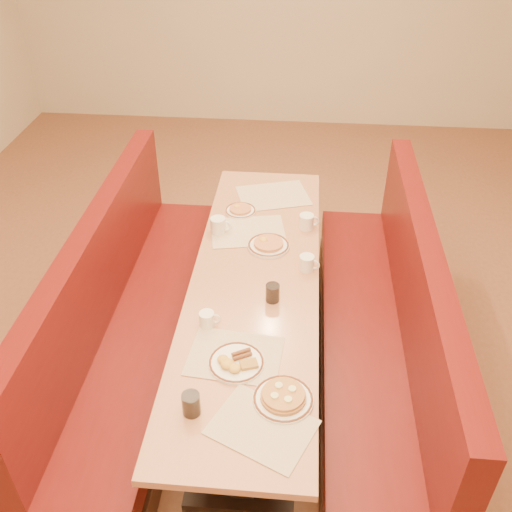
# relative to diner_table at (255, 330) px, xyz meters

# --- Properties ---
(ground) EXTENTS (8.00, 8.00, 0.00)m
(ground) POSITION_rel_diner_table_xyz_m (0.00, 0.00, -0.37)
(ground) COLOR #9E6647
(ground) RESTS_ON ground
(room_envelope) EXTENTS (6.04, 8.04, 2.82)m
(room_envelope) POSITION_rel_diner_table_xyz_m (0.00, 0.00, 1.56)
(room_envelope) COLOR beige
(room_envelope) RESTS_ON ground
(diner_table) EXTENTS (0.70, 2.50, 0.75)m
(diner_table) POSITION_rel_diner_table_xyz_m (0.00, 0.00, 0.00)
(diner_table) COLOR black
(diner_table) RESTS_ON ground
(booth_left) EXTENTS (0.55, 2.50, 1.05)m
(booth_left) POSITION_rel_diner_table_xyz_m (-0.73, 0.00, -0.01)
(booth_left) COLOR #4C3326
(booth_left) RESTS_ON ground
(booth_right) EXTENTS (0.55, 2.50, 1.05)m
(booth_right) POSITION_rel_diner_table_xyz_m (0.73, 0.00, -0.01)
(booth_right) COLOR #4C3326
(booth_right) RESTS_ON ground
(placemat_near_left) EXTENTS (0.46, 0.36, 0.00)m
(placemat_near_left) POSITION_rel_diner_table_xyz_m (-0.04, -0.58, 0.38)
(placemat_near_left) COLOR beige
(placemat_near_left) RESTS_ON diner_table
(placemat_near_right) EXTENTS (0.49, 0.44, 0.00)m
(placemat_near_right) POSITION_rel_diner_table_xyz_m (0.12, -0.97, 0.38)
(placemat_near_right) COLOR beige
(placemat_near_right) RESTS_ON diner_table
(placemat_far_left) EXTENTS (0.50, 0.41, 0.00)m
(placemat_far_left) POSITION_rel_diner_table_xyz_m (-0.08, 0.47, 0.38)
(placemat_far_left) COLOR beige
(placemat_far_left) RESTS_ON diner_table
(placemat_far_right) EXTENTS (0.54, 0.47, 0.00)m
(placemat_far_right) POSITION_rel_diner_table_xyz_m (0.04, 0.92, 0.38)
(placemat_far_right) COLOR beige
(placemat_far_right) RESTS_ON diner_table
(pancake_plate) EXTENTS (0.26, 0.26, 0.06)m
(pancake_plate) POSITION_rel_diner_table_xyz_m (0.20, -0.82, 0.40)
(pancake_plate) COLOR white
(pancake_plate) RESTS_ON diner_table
(eggs_plate) EXTENTS (0.26, 0.26, 0.05)m
(eggs_plate) POSITION_rel_diner_table_xyz_m (-0.03, -0.63, 0.39)
(eggs_plate) COLOR white
(eggs_plate) RESTS_ON diner_table
(extra_plate_mid) EXTENTS (0.25, 0.25, 0.05)m
(extra_plate_mid) POSITION_rel_diner_table_xyz_m (0.05, 0.32, 0.39)
(extra_plate_mid) COLOR white
(extra_plate_mid) RESTS_ON diner_table
(extra_plate_far) EXTENTS (0.20, 0.20, 0.04)m
(extra_plate_far) POSITION_rel_diner_table_xyz_m (-0.16, 0.70, 0.39)
(extra_plate_far) COLOR white
(extra_plate_far) RESTS_ON diner_table
(coffee_mug_a) EXTENTS (0.12, 0.08, 0.09)m
(coffee_mug_a) POSITION_rel_diner_table_xyz_m (0.28, 0.12, 0.42)
(coffee_mug_a) COLOR white
(coffee_mug_a) RESTS_ON diner_table
(coffee_mug_b) EXTENTS (0.11, 0.08, 0.08)m
(coffee_mug_b) POSITION_rel_diner_table_xyz_m (-0.20, -0.38, 0.42)
(coffee_mug_b) COLOR white
(coffee_mug_b) RESTS_ON diner_table
(coffee_mug_c) EXTENTS (0.13, 0.09, 0.10)m
(coffee_mug_c) POSITION_rel_diner_table_xyz_m (0.27, 0.54, 0.43)
(coffee_mug_c) COLOR white
(coffee_mug_c) RESTS_ON diner_table
(coffee_mug_d) EXTENTS (0.13, 0.09, 0.10)m
(coffee_mug_d) POSITION_rel_diner_table_xyz_m (-0.26, 0.45, 0.43)
(coffee_mug_d) COLOR white
(coffee_mug_d) RESTS_ON diner_table
(soda_tumbler_near) EXTENTS (0.08, 0.08, 0.11)m
(soda_tumbler_near) POSITION_rel_diner_table_xyz_m (-0.18, -0.91, 0.43)
(soda_tumbler_near) COLOR black
(soda_tumbler_near) RESTS_ON diner_table
(soda_tumbler_mid) EXTENTS (0.07, 0.07, 0.10)m
(soda_tumbler_mid) POSITION_rel_diner_table_xyz_m (0.11, -0.16, 0.43)
(soda_tumbler_mid) COLOR black
(soda_tumbler_mid) RESTS_ON diner_table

